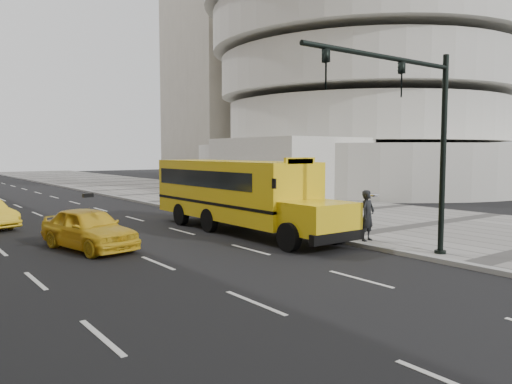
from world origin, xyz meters
TOP-DOWN VIEW (x-y plane):
  - ground at (0.00, 0.00)m, footprint 140.00×140.00m
  - sidewalk_museum at (12.00, 0.00)m, footprint 12.00×140.00m
  - curb_museum at (6.00, 0.00)m, footprint 0.30×140.00m
  - guggenheim at (29.37, 18.51)m, footprint 33.20×42.20m
  - school_bus at (4.50, -1.16)m, footprint 2.96×11.56m
  - taxi_near at (-1.95, -1.58)m, footprint 2.57×4.57m
  - pedestrian at (6.49, -6.80)m, footprint 0.74×0.55m
  - traffic_signal at (5.19, -9.72)m, footprint 6.18×0.36m

SIDE VIEW (x-z plane):
  - ground at x=0.00m, z-range 0.00..0.00m
  - sidewalk_museum at x=12.00m, z-range 0.00..0.15m
  - curb_museum at x=6.00m, z-range 0.00..0.15m
  - taxi_near at x=-1.95m, z-range 0.00..1.47m
  - pedestrian at x=6.49m, z-range 0.15..2.00m
  - school_bus at x=4.50m, z-range 0.17..3.36m
  - traffic_signal at x=5.19m, z-range 0.89..7.29m
  - guggenheim at x=29.37m, z-range -3.92..31.08m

